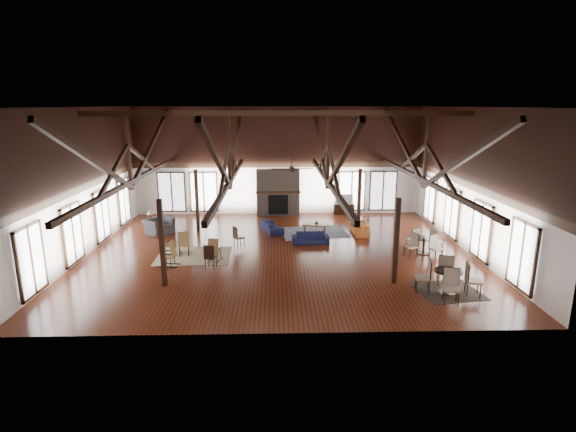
{
  "coord_description": "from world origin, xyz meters",
  "views": [
    {
      "loc": [
        -0.13,
        -18.16,
        6.09
      ],
      "look_at": [
        0.4,
        1.0,
        1.33
      ],
      "focal_mm": 28.0,
      "sensor_mm": 36.0,
      "label": 1
    }
  ],
  "objects_px": {
    "sofa_orange": "(359,228)",
    "cafe_table_near": "(448,278)",
    "coffee_table": "(315,225)",
    "cafe_table_far": "(424,243)",
    "tv_console": "(344,209)",
    "sofa_navy_front": "(310,238)",
    "armchair": "(159,226)",
    "sofa_navy_left": "(272,226)"
  },
  "relations": [
    {
      "from": "coffee_table",
      "to": "armchair",
      "type": "distance_m",
      "value": 7.54
    },
    {
      "from": "sofa_navy_front",
      "to": "sofa_orange",
      "type": "bearing_deg",
      "value": 30.28
    },
    {
      "from": "sofa_navy_front",
      "to": "tv_console",
      "type": "relative_size",
      "value": 1.44
    },
    {
      "from": "sofa_navy_front",
      "to": "cafe_table_far",
      "type": "relative_size",
      "value": 0.89
    },
    {
      "from": "sofa_navy_front",
      "to": "cafe_table_near",
      "type": "relative_size",
      "value": 0.77
    },
    {
      "from": "coffee_table",
      "to": "cafe_table_far",
      "type": "relative_size",
      "value": 0.67
    },
    {
      "from": "sofa_orange",
      "to": "cafe_table_far",
      "type": "height_order",
      "value": "cafe_table_far"
    },
    {
      "from": "sofa_navy_left",
      "to": "tv_console",
      "type": "distance_m",
      "value": 5.43
    },
    {
      "from": "sofa_navy_left",
      "to": "sofa_orange",
      "type": "height_order",
      "value": "sofa_navy_left"
    },
    {
      "from": "sofa_navy_front",
      "to": "tv_console",
      "type": "height_order",
      "value": "tv_console"
    },
    {
      "from": "cafe_table_near",
      "to": "armchair",
      "type": "bearing_deg",
      "value": 147.06
    },
    {
      "from": "cafe_table_near",
      "to": "cafe_table_far",
      "type": "height_order",
      "value": "cafe_table_near"
    },
    {
      "from": "sofa_navy_front",
      "to": "tv_console",
      "type": "bearing_deg",
      "value": 65.69
    },
    {
      "from": "cafe_table_near",
      "to": "sofa_navy_left",
      "type": "bearing_deg",
      "value": 127.54
    },
    {
      "from": "sofa_navy_front",
      "to": "cafe_table_far",
      "type": "height_order",
      "value": "cafe_table_far"
    },
    {
      "from": "cafe_table_far",
      "to": "armchair",
      "type": "bearing_deg",
      "value": 164.4
    },
    {
      "from": "sofa_navy_left",
      "to": "coffee_table",
      "type": "relative_size",
      "value": 1.44
    },
    {
      "from": "armchair",
      "to": "sofa_navy_left",
      "type": "bearing_deg",
      "value": -48.23
    },
    {
      "from": "armchair",
      "to": "tv_console",
      "type": "distance_m",
      "value": 10.29
    },
    {
      "from": "cafe_table_near",
      "to": "tv_console",
      "type": "bearing_deg",
      "value": 99.01
    },
    {
      "from": "sofa_orange",
      "to": "cafe_table_far",
      "type": "relative_size",
      "value": 0.94
    },
    {
      "from": "cafe_table_near",
      "to": "tv_console",
      "type": "distance_m",
      "value": 11.34
    },
    {
      "from": "coffee_table",
      "to": "armchair",
      "type": "xyz_separation_m",
      "value": [
        -7.54,
        -0.02,
        0.0
      ]
    },
    {
      "from": "coffee_table",
      "to": "tv_console",
      "type": "height_order",
      "value": "tv_console"
    },
    {
      "from": "armchair",
      "to": "cafe_table_far",
      "type": "bearing_deg",
      "value": -67.11
    },
    {
      "from": "sofa_orange",
      "to": "armchair",
      "type": "height_order",
      "value": "armchair"
    },
    {
      "from": "sofa_navy_left",
      "to": "cafe_table_far",
      "type": "xyz_separation_m",
      "value": [
        6.38,
        -3.61,
        0.22
      ]
    },
    {
      "from": "tv_console",
      "to": "cafe_table_far",
      "type": "bearing_deg",
      "value": -72.31
    },
    {
      "from": "sofa_orange",
      "to": "cafe_table_far",
      "type": "distance_m",
      "value": 3.82
    },
    {
      "from": "sofa_navy_left",
      "to": "cafe_table_near",
      "type": "relative_size",
      "value": 0.84
    },
    {
      "from": "sofa_orange",
      "to": "cafe_table_far",
      "type": "bearing_deg",
      "value": 33.11
    },
    {
      "from": "coffee_table",
      "to": "tv_console",
      "type": "relative_size",
      "value": 1.09
    },
    {
      "from": "armchair",
      "to": "cafe_table_far",
      "type": "relative_size",
      "value": 0.64
    },
    {
      "from": "sofa_orange",
      "to": "cafe_table_near",
      "type": "height_order",
      "value": "cafe_table_near"
    },
    {
      "from": "sofa_navy_front",
      "to": "cafe_table_far",
      "type": "distance_m",
      "value": 4.91
    },
    {
      "from": "coffee_table",
      "to": "sofa_navy_left",
      "type": "bearing_deg",
      "value": -173.12
    },
    {
      "from": "armchair",
      "to": "tv_console",
      "type": "height_order",
      "value": "armchair"
    },
    {
      "from": "sofa_orange",
      "to": "cafe_table_near",
      "type": "distance_m",
      "value": 7.39
    },
    {
      "from": "sofa_navy_front",
      "to": "armchair",
      "type": "xyz_separation_m",
      "value": [
        -7.2,
        1.68,
        0.14
      ]
    },
    {
      "from": "coffee_table",
      "to": "armchair",
      "type": "bearing_deg",
      "value": -165.04
    },
    {
      "from": "cafe_table_far",
      "to": "tv_console",
      "type": "xyz_separation_m",
      "value": [
        -2.29,
        7.17,
        -0.2
      ]
    },
    {
      "from": "cafe_table_near",
      "to": "sofa_orange",
      "type": "bearing_deg",
      "value": 102.57
    }
  ]
}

